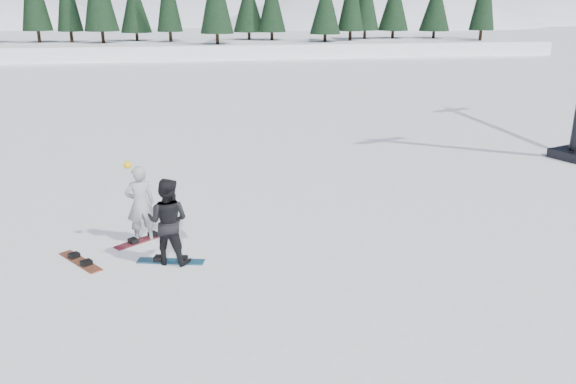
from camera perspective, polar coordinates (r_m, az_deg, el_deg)
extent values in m
plane|color=white|center=(14.00, -18.33, -5.49)|extent=(420.00, 420.00, 0.00)
cube|color=white|center=(68.08, -12.72, 12.49)|extent=(90.00, 14.00, 5.00)
ellipsoid|color=white|center=(214.44, -6.04, 12.89)|extent=(182.00, 140.00, 53.20)
ellipsoid|color=white|center=(226.12, 18.28, 12.57)|extent=(156.00, 120.00, 50.40)
ellipsoid|color=white|center=(173.67, 9.02, 12.25)|extent=(117.00, 90.00, 45.00)
cone|color=black|center=(69.62, -25.18, 16.56)|extent=(3.20, 3.20, 7.50)
cone|color=black|center=(68.80, -21.82, 16.96)|extent=(3.20, 3.20, 7.50)
cone|color=black|center=(68.22, -18.37, 17.32)|extent=(3.20, 3.20, 7.50)
cone|color=black|center=(67.86, -14.87, 17.62)|extent=(3.20, 3.20, 7.50)
cone|color=black|center=(67.74, -11.33, 17.86)|extent=(3.20, 3.20, 7.50)
cone|color=black|center=(67.86, -7.78, 18.04)|extent=(3.20, 3.20, 7.50)
cone|color=black|center=(68.21, -4.26, 18.15)|extent=(3.20, 3.20, 7.50)
cone|color=black|center=(68.79, -0.77, 18.20)|extent=(3.20, 3.20, 7.50)
cone|color=black|center=(69.59, 2.64, 18.18)|extent=(3.20, 3.20, 7.50)
cone|color=black|center=(70.62, 5.97, 18.11)|extent=(3.20, 3.20, 7.50)
cone|color=black|center=(71.85, 9.19, 17.99)|extent=(3.20, 3.20, 7.50)
cone|color=black|center=(73.28, 12.28, 17.82)|extent=(3.20, 3.20, 7.50)
cone|color=black|center=(74.90, 15.24, 17.61)|extent=(3.20, 3.20, 7.50)
cone|color=black|center=(76.69, 18.07, 17.37)|extent=(3.20, 3.20, 7.50)
cube|color=black|center=(23.64, 27.03, 3.44)|extent=(1.68, 1.68, 0.33)
imported|color=#9F9FA4|center=(13.87, -14.78, -1.18)|extent=(0.78, 0.61, 1.89)
sphere|color=yellow|center=(13.48, -16.00, 2.65)|extent=(0.18, 0.18, 0.18)
imported|color=black|center=(12.54, -12.10, -2.92)|extent=(1.15, 1.03, 1.95)
cube|color=maroon|center=(14.20, -14.47, -4.72)|extent=(1.38, 1.10, 0.03)
cube|color=#19668C|center=(12.91, -11.81, -6.90)|extent=(1.52, 0.65, 0.03)
cube|color=#A14723|center=(13.46, -20.34, -6.64)|extent=(1.11, 1.38, 0.03)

